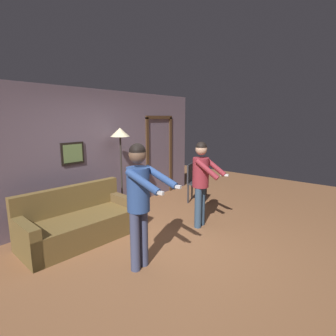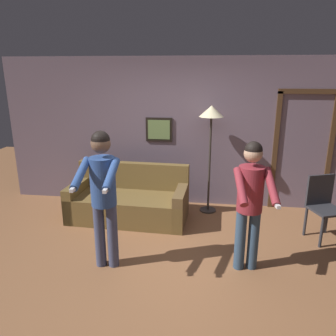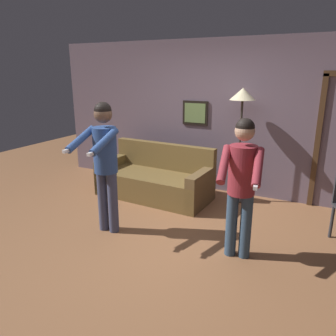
% 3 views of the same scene
% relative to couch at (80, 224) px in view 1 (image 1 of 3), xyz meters
% --- Properties ---
extents(ground_plane, '(12.00, 12.00, 0.00)m').
position_rel_couch_xyz_m(ground_plane, '(0.80, -1.27, -0.28)').
color(ground_plane, '#8E5C3A').
extents(back_wall_assembly, '(6.40, 0.10, 2.60)m').
position_rel_couch_xyz_m(back_wall_assembly, '(0.82, 0.81, 1.02)').
color(back_wall_assembly, slate).
rests_on(back_wall_assembly, ground_plane).
extents(couch, '(1.94, 0.94, 0.87)m').
position_rel_couch_xyz_m(couch, '(0.00, 0.00, 0.00)').
color(couch, brown).
rests_on(couch, ground_plane).
extents(torchiere_lamp, '(0.40, 0.40, 1.83)m').
position_rel_couch_xyz_m(torchiere_lamp, '(1.30, 0.45, 1.30)').
color(torchiere_lamp, '#332D28').
rests_on(torchiere_lamp, ground_plane).
extents(person_standing_left, '(0.45, 0.71, 1.72)m').
position_rel_couch_xyz_m(person_standing_left, '(0.05, -1.41, 0.77)').
color(person_standing_left, '#424A6C').
rests_on(person_standing_left, ground_plane).
extents(person_standing_right, '(0.49, 0.60, 1.61)m').
position_rel_couch_xyz_m(person_standing_right, '(1.77, -1.25, 0.68)').
color(person_standing_right, '#334C67').
rests_on(person_standing_right, ground_plane).
extents(dining_chair_distant, '(0.54, 0.54, 0.93)m').
position_rel_couch_xyz_m(dining_chair_distant, '(2.93, -0.30, 0.25)').
color(dining_chair_distant, '#2D2D33').
rests_on(dining_chair_distant, ground_plane).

